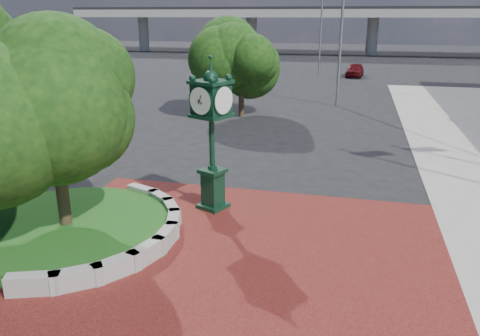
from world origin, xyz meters
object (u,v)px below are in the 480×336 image
street_lamp_far (323,21)px  parked_car (355,70)px  post_clock (212,129)px  street_lamp_near (346,19)px

street_lamp_far → parked_car: bearing=-0.2°
post_clock → parked_car: size_ratio=1.23×
parked_car → street_lamp_far: street_lamp_far is taller
parked_car → street_lamp_far: bearing=-175.1°
parked_car → street_lamp_near: size_ratio=0.40×
post_clock → street_lamp_far: 38.03m
post_clock → parked_car: bearing=83.7°
post_clock → street_lamp_far: bearing=89.1°
post_clock → street_lamp_near: size_ratio=0.49×
street_lamp_near → street_lamp_far: (-2.83, 17.71, -0.34)m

